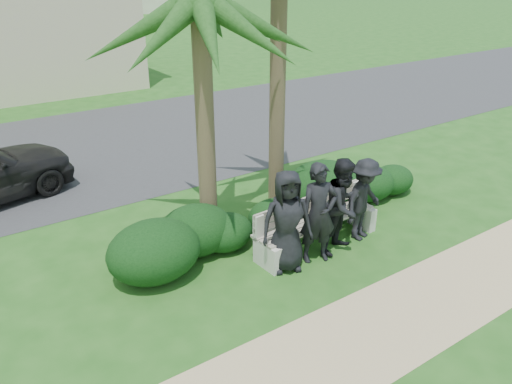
% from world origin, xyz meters
% --- Properties ---
extents(ground, '(160.00, 160.00, 0.00)m').
position_xyz_m(ground, '(0.00, 0.00, 0.00)').
color(ground, '#1E5117').
rests_on(ground, ground).
extents(footpath, '(30.00, 1.60, 0.01)m').
position_xyz_m(footpath, '(0.00, -1.80, 0.00)').
color(footpath, tan).
rests_on(footpath, ground).
extents(asphalt_street, '(160.00, 8.00, 0.01)m').
position_xyz_m(asphalt_street, '(0.00, 8.00, 0.00)').
color(asphalt_street, '#2D2D30').
rests_on(asphalt_street, ground).
extents(park_bench, '(2.55, 0.72, 0.88)m').
position_xyz_m(park_bench, '(0.42, 0.47, 0.40)').
color(park_bench, gray).
rests_on(park_bench, ground).
extents(man_a, '(0.99, 0.81, 1.75)m').
position_xyz_m(man_a, '(-0.50, 0.19, 0.88)').
color(man_a, black).
rests_on(man_a, ground).
extents(man_b, '(0.75, 0.60, 1.77)m').
position_xyz_m(man_b, '(0.10, 0.09, 0.89)').
color(man_b, black).
rests_on(man_b, ground).
extents(man_c, '(0.98, 0.85, 1.73)m').
position_xyz_m(man_c, '(0.68, 0.11, 0.86)').
color(man_c, black).
rests_on(man_c, ground).
extents(man_d, '(1.13, 0.82, 1.57)m').
position_xyz_m(man_d, '(1.28, 0.20, 0.78)').
color(man_d, black).
rests_on(man_d, ground).
extents(hedge_a, '(1.54, 1.27, 1.01)m').
position_xyz_m(hedge_a, '(-2.41, 1.17, 0.50)').
color(hedge_a, black).
rests_on(hedge_a, ground).
extents(hedge_b, '(1.37, 1.13, 0.89)m').
position_xyz_m(hedge_b, '(-1.49, 1.51, 0.45)').
color(hedge_b, black).
rests_on(hedge_b, ground).
extents(hedge_c, '(1.03, 0.85, 0.67)m').
position_xyz_m(hedge_c, '(-1.00, 1.31, 0.34)').
color(hedge_c, black).
rests_on(hedge_c, ground).
extents(hedge_d, '(1.70, 1.40, 1.11)m').
position_xyz_m(hedge_d, '(1.42, 1.46, 0.55)').
color(hedge_d, black).
rests_on(hedge_d, ground).
extents(hedge_e, '(1.15, 0.95, 0.75)m').
position_xyz_m(hedge_e, '(2.66, 1.33, 0.38)').
color(hedge_e, black).
rests_on(hedge_e, ground).
extents(hedge_f, '(1.00, 0.83, 0.65)m').
position_xyz_m(hedge_f, '(3.32, 1.27, 0.33)').
color(hedge_f, black).
rests_on(hedge_f, ground).
extents(hedge_extra, '(1.03, 0.85, 0.67)m').
position_xyz_m(hedge_extra, '(0.07, 1.31, 0.34)').
color(hedge_extra, black).
rests_on(hedge_extra, ground).
extents(palm_left, '(3.00, 3.00, 5.02)m').
position_xyz_m(palm_left, '(-1.02, 1.84, 4.07)').
color(palm_left, brown).
rests_on(palm_left, ground).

